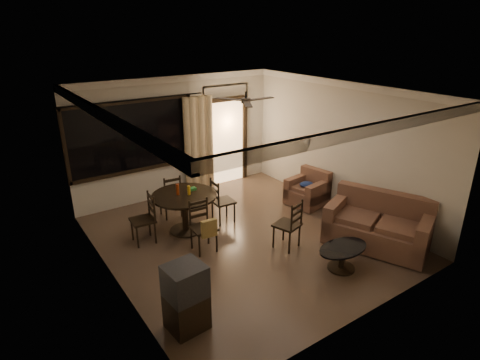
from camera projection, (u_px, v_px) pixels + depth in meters
ground at (245, 238)px, 7.74m from camera, size 5.50×5.50×0.00m
room_shell at (221, 123)px, 8.75m from camera, size 5.50×6.70×5.50m
dining_table at (185, 202)px, 7.79m from camera, size 1.26×1.26×1.01m
dining_chair_west at (144, 228)px, 7.52m from camera, size 0.45×0.45×0.95m
dining_chair_east at (223, 209)px, 8.31m from camera, size 0.45×0.45×0.95m
dining_chair_south at (204, 235)px, 7.22m from camera, size 0.45×0.50×0.95m
dining_chair_north at (171, 204)px, 8.55m from camera, size 0.45×0.45×0.95m
tv_cabinet at (186, 297)px, 5.30m from camera, size 0.55×0.49×0.96m
sofa at (378, 226)px, 7.38m from camera, size 1.57×2.02×0.96m
armchair at (308, 191)px, 9.10m from camera, size 0.87×0.87×0.77m
coffee_table at (342, 254)px, 6.68m from camera, size 0.94×0.56×0.41m
side_chair at (287, 233)px, 7.34m from camera, size 0.53×0.53×0.96m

